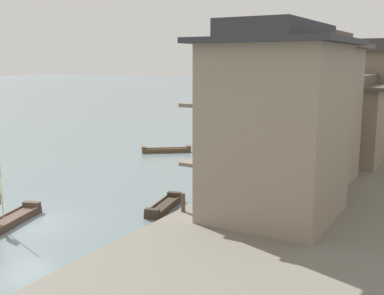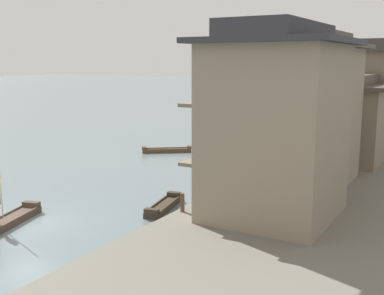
# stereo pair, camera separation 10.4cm
# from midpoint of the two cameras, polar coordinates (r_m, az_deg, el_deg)

# --- Properties ---
(ground_plane) EXTENTS (400.00, 400.00, 0.00)m
(ground_plane) POSITION_cam_midpoint_polar(r_m,az_deg,el_deg) (25.05, -19.33, -8.65)
(ground_plane) COLOR slate
(boat_foreground_poled) EXTENTS (2.25, 4.58, 0.56)m
(boat_foreground_poled) POSITION_cam_midpoint_polar(r_m,az_deg,el_deg) (25.21, -21.14, -8.20)
(boat_foreground_poled) COLOR #423328
(boat_foreground_poled) RESTS_ON ground
(boat_moored_nearest) EXTENTS (1.58, 3.73, 0.52)m
(boat_moored_nearest) POSITION_cam_midpoint_polar(r_m,az_deg,el_deg) (25.97, -3.49, -6.98)
(boat_moored_nearest) COLOR #33281E
(boat_moored_nearest) RESTS_ON ground
(boat_moored_second) EXTENTS (3.87, 3.21, 0.55)m
(boat_moored_second) POSITION_cam_midpoint_polar(r_m,az_deg,el_deg) (41.90, -3.15, -0.32)
(boat_moored_second) COLOR brown
(boat_moored_second) RESTS_ON ground
(boat_moored_third) EXTENTS (2.42, 5.44, 0.75)m
(boat_moored_third) POSITION_cam_midpoint_polar(r_m,az_deg,el_deg) (70.56, 17.73, 3.57)
(boat_moored_third) COLOR #33281E
(boat_moored_third) RESTS_ON ground
(boat_moored_far) EXTENTS (1.28, 4.69, 0.81)m
(boat_moored_far) POSITION_cam_midpoint_polar(r_m,az_deg,el_deg) (45.75, 12.45, 0.48)
(boat_moored_far) COLOR brown
(boat_moored_far) RESTS_ON ground
(house_waterfront_nearest) EXTENTS (6.50, 6.84, 8.74)m
(house_waterfront_nearest) POSITION_cam_midpoint_polar(r_m,az_deg,el_deg) (21.99, 9.86, 2.85)
(house_waterfront_nearest) COLOR gray
(house_waterfront_nearest) RESTS_ON riverbank_right
(house_waterfront_second) EXTENTS (5.64, 7.51, 8.74)m
(house_waterfront_second) POSITION_cam_midpoint_polar(r_m,az_deg,el_deg) (28.55, 13.83, 4.38)
(house_waterfront_second) COLOR gray
(house_waterfront_second) RESTS_ON riverbank_right
(house_waterfront_tall) EXTENTS (6.33, 6.79, 6.14)m
(house_waterfront_tall) POSITION_cam_midpoint_polar(r_m,az_deg,el_deg) (35.82, 17.70, 3.24)
(house_waterfront_tall) COLOR #7F705B
(house_waterfront_tall) RESTS_ON riverbank_right
(house_waterfront_narrow) EXTENTS (6.58, 6.90, 8.74)m
(house_waterfront_narrow) POSITION_cam_midpoint_polar(r_m,az_deg,el_deg) (42.20, 19.96, 5.88)
(house_waterfront_narrow) COLOR #7F705B
(house_waterfront_narrow) RESTS_ON riverbank_right
(house_waterfront_far) EXTENTS (6.54, 6.71, 6.14)m
(house_waterfront_far) POSITION_cam_midpoint_polar(r_m,az_deg,el_deg) (49.22, 21.35, 4.81)
(house_waterfront_far) COLOR gray
(house_waterfront_far) RESTS_ON riverbank_right
(mooring_post_dock_near) EXTENTS (0.20, 0.20, 0.90)m
(mooring_post_dock_near) POSITION_cam_midpoint_polar(r_m,az_deg,el_deg) (22.90, -1.20, -6.56)
(mooring_post_dock_near) COLOR #473828
(mooring_post_dock_near) RESTS_ON riverbank_right
(mooring_post_dock_mid) EXTENTS (0.20, 0.20, 0.86)m
(mooring_post_dock_mid) POSITION_cam_midpoint_polar(r_m,az_deg,el_deg) (29.82, 6.86, -2.69)
(mooring_post_dock_mid) COLOR #473828
(mooring_post_dock_mid) RESTS_ON riverbank_right
(stone_bridge) EXTENTS (26.69, 2.40, 5.33)m
(stone_bridge) POSITION_cam_midpoint_polar(r_m,az_deg,el_deg) (94.00, 19.05, 7.05)
(stone_bridge) COLOR gray
(stone_bridge) RESTS_ON ground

